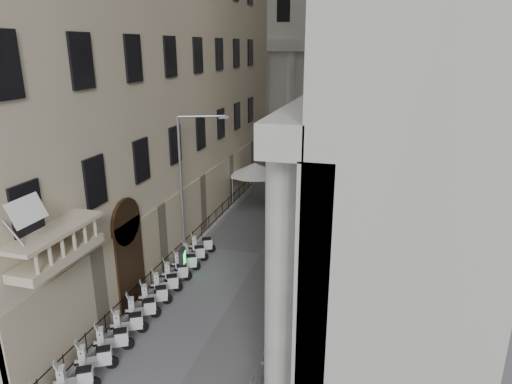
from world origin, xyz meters
TOP-DOWN VIEW (x-y plane):
  - far_building at (0.00, 48.00)m, footprint 22.00×10.00m
  - iron_fence at (-4.30, 18.00)m, footprint 0.30×28.00m
  - blue_awning at (4.15, 26.00)m, footprint 1.60×3.00m
  - scooter_2 at (-3.60, 6.90)m, footprint 1.49×1.17m
  - scooter_3 at (-3.60, 8.16)m, footprint 1.49×1.17m
  - scooter_4 at (-3.60, 9.42)m, footprint 1.49×1.17m
  - scooter_5 at (-3.60, 10.69)m, footprint 1.49×1.17m
  - scooter_6 at (-3.60, 11.95)m, footprint 1.49×1.17m
  - scooter_7 at (-3.60, 13.21)m, footprint 1.49×1.17m
  - scooter_8 at (-3.60, 14.48)m, footprint 1.49×1.17m
  - scooter_9 at (-3.60, 15.74)m, footprint 1.49×1.17m
  - scooter_10 at (-3.60, 17.00)m, footprint 1.49×1.17m
  - scooter_11 at (-3.60, 18.27)m, footprint 1.49×1.17m
  - barrier_2 at (2.98, 10.32)m, footprint 0.60×2.40m
  - barrier_3 at (2.98, 12.82)m, footprint 0.60×2.40m
  - barrier_4 at (2.98, 15.32)m, footprint 0.60×2.40m
  - barrier_5 at (2.98, 17.82)m, footprint 0.60×2.40m
  - barrier_6 at (2.98, 20.32)m, footprint 0.60×2.40m
  - security_tent at (-3.18, 29.00)m, footprint 4.14×4.14m
  - street_lamp at (-3.85, 17.09)m, footprint 2.73×1.25m
  - info_kiosk at (-3.43, 14.96)m, footprint 0.46×0.88m
  - pedestrian_a at (1.47, 28.30)m, footprint 0.76×0.60m
  - pedestrian_b at (2.44, 29.24)m, footprint 1.16×1.07m
  - pedestrian_c at (0.28, 27.06)m, footprint 0.96×0.71m

SIDE VIEW (x-z plane):
  - iron_fence at x=-4.30m, z-range -0.70..0.70m
  - blue_awning at x=4.15m, z-range -1.50..1.50m
  - scooter_2 at x=-3.60m, z-range -0.75..0.75m
  - scooter_3 at x=-3.60m, z-range -0.75..0.75m
  - scooter_4 at x=-3.60m, z-range -0.75..0.75m
  - scooter_5 at x=-3.60m, z-range -0.75..0.75m
  - scooter_6 at x=-3.60m, z-range -0.75..0.75m
  - scooter_7 at x=-3.60m, z-range -0.75..0.75m
  - scooter_8 at x=-3.60m, z-range -0.75..0.75m
  - scooter_9 at x=-3.60m, z-range -0.75..0.75m
  - scooter_10 at x=-3.60m, z-range -0.75..0.75m
  - scooter_11 at x=-3.60m, z-range -0.75..0.75m
  - barrier_2 at x=2.98m, z-range -0.55..0.55m
  - barrier_3 at x=2.98m, z-range -0.55..0.55m
  - barrier_4 at x=2.98m, z-range -0.55..0.55m
  - barrier_5 at x=2.98m, z-range -0.55..0.55m
  - barrier_6 at x=2.98m, z-range -0.55..0.55m
  - pedestrian_c at x=0.28m, z-range 0.00..1.80m
  - info_kiosk at x=-3.43m, z-range 0.01..1.80m
  - pedestrian_a at x=1.47m, z-range 0.00..1.84m
  - pedestrian_b at x=2.44m, z-range 0.00..1.91m
  - security_tent at x=-3.18m, z-range 1.13..4.49m
  - street_lamp at x=-3.85m, z-range 0.90..9.78m
  - far_building at x=0.00m, z-range 0.00..30.00m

